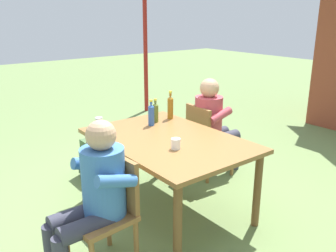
{
  "coord_description": "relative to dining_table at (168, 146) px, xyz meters",
  "views": [
    {
      "loc": [
        2.54,
        -1.97,
        1.89
      ],
      "look_at": [
        0.0,
        0.0,
        0.88
      ],
      "focal_mm": 38.61,
      "sensor_mm": 36.0,
      "label": 1
    }
  ],
  "objects": [
    {
      "name": "person_in_plaid_shirt",
      "position": [
        -0.36,
        0.95,
        -0.02
      ],
      "size": [
        0.47,
        0.61,
        1.18
      ],
      "color": "#B7424C",
      "rests_on": "ground_plane"
    },
    {
      "name": "cup_glass",
      "position": [
        -0.67,
        -0.37,
        0.14
      ],
      "size": [
        0.07,
        0.07,
        0.11
      ],
      "primitive_type": "cylinder",
      "color": "silver",
      "rests_on": "dining_table"
    },
    {
      "name": "ground_plane",
      "position": [
        0.0,
        0.0,
        -0.67
      ],
      "size": [
        24.0,
        24.0,
        0.0
      ],
      "primitive_type": "plane",
      "color": "#6B844C"
    },
    {
      "name": "person_in_white_shirt",
      "position": [
        0.36,
        -0.95,
        -0.02
      ],
      "size": [
        0.47,
        0.61,
        1.18
      ],
      "color": "#3D70B2",
      "rests_on": "ground_plane"
    },
    {
      "name": "bottle_amber",
      "position": [
        -0.5,
        0.42,
        0.22
      ],
      "size": [
        0.06,
        0.06,
        0.31
      ],
      "color": "#996019",
      "rests_on": "dining_table"
    },
    {
      "name": "backpack_by_near_side",
      "position": [
        -1.15,
        -0.24,
        -0.46
      ],
      "size": [
        0.34,
        0.24,
        0.44
      ],
      "color": "#47663D",
      "rests_on": "ground_plane"
    },
    {
      "name": "bottle_olive",
      "position": [
        -0.5,
        0.22,
        0.19
      ],
      "size": [
        0.06,
        0.06,
        0.26
      ],
      "color": "#566623",
      "rests_on": "dining_table"
    },
    {
      "name": "dining_table",
      "position": [
        0.0,
        0.0,
        0.0
      ],
      "size": [
        1.59,
        1.09,
        0.76
      ],
      "color": "olive",
      "rests_on": "ground_plane"
    },
    {
      "name": "chair_near_right",
      "position": [
        0.35,
        -0.84,
        -0.18
      ],
      "size": [
        0.47,
        0.47,
        0.87
      ],
      "color": "olive",
      "rests_on": "ground_plane"
    },
    {
      "name": "cup_white",
      "position": [
        0.26,
        -0.12,
        0.13
      ],
      "size": [
        0.08,
        0.08,
        0.09
      ],
      "primitive_type": "cylinder",
      "color": "white",
      "rests_on": "dining_table"
    },
    {
      "name": "bottle_blue",
      "position": [
        -0.43,
        0.11,
        0.2
      ],
      "size": [
        0.06,
        0.06,
        0.28
      ],
      "color": "#2D56A3",
      "rests_on": "dining_table"
    },
    {
      "name": "chair_far_left",
      "position": [
        -0.36,
        0.84,
        -0.18
      ],
      "size": [
        0.47,
        0.47,
        0.87
      ],
      "color": "olive",
      "rests_on": "ground_plane"
    }
  ]
}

